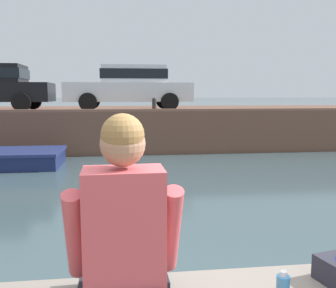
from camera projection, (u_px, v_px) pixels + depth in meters
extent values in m
plane|color=#3D5156|center=(154.00, 196.00, 7.25)|extent=(400.00, 400.00, 0.00)
cube|color=brown|center=(137.00, 126.00, 14.98)|extent=(60.00, 6.00, 1.41)
cube|color=brown|center=(140.00, 110.00, 12.05)|extent=(60.00, 0.24, 0.08)
cylinder|color=black|center=(21.00, 102.00, 12.02)|extent=(0.60, 0.19, 0.60)
cylinder|color=black|center=(33.00, 101.00, 13.76)|extent=(0.60, 0.19, 0.60)
cube|color=white|center=(129.00, 92.00, 13.25)|extent=(4.38, 1.66, 0.64)
cube|color=white|center=(133.00, 75.00, 13.19)|extent=(2.19, 1.46, 0.60)
cube|color=black|center=(133.00, 75.00, 13.19)|extent=(2.28, 1.49, 0.33)
cylinder|color=black|center=(88.00, 102.00, 12.29)|extent=(0.60, 0.18, 0.60)
cylinder|color=black|center=(92.00, 101.00, 13.96)|extent=(0.60, 0.18, 0.60)
cylinder|color=black|center=(170.00, 102.00, 12.63)|extent=(0.60, 0.18, 0.60)
cylinder|color=black|center=(164.00, 101.00, 14.30)|extent=(0.60, 0.18, 0.60)
cylinder|color=#2D2B28|center=(154.00, 106.00, 12.22)|extent=(0.14, 0.14, 0.35)
sphere|color=#2D2B28|center=(154.00, 100.00, 12.19)|extent=(0.15, 0.15, 0.15)
cube|color=#282833|center=(124.00, 283.00, 1.94)|extent=(0.45, 0.33, 0.14)
cube|color=#C64C51|center=(124.00, 226.00, 1.68)|extent=(0.37, 0.23, 0.52)
cylinder|color=#C64C51|center=(171.00, 230.00, 1.77)|extent=(0.10, 0.29, 0.47)
cylinder|color=#C64C51|center=(75.00, 235.00, 1.70)|extent=(0.10, 0.29, 0.47)
sphere|color=#A37556|center=(123.00, 144.00, 1.63)|extent=(0.20, 0.20, 0.20)
sphere|color=olive|center=(123.00, 135.00, 1.61)|extent=(0.19, 0.19, 0.19)
cylinder|color=white|center=(283.00, 274.00, 1.79)|extent=(0.04, 0.04, 0.02)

